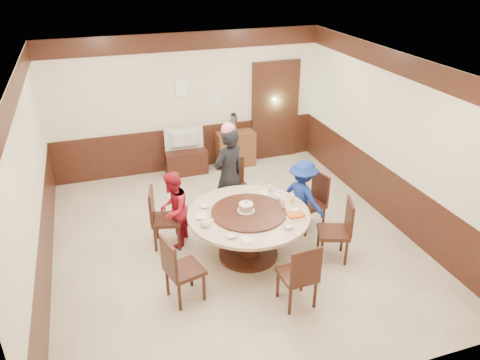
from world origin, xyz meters
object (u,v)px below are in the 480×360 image
object	(u,v)px
banquet_table	(249,226)
tv_stand	(186,161)
person_standing	(229,176)
side_cabinet	(236,149)
shrimp_platter	(296,216)
birthday_cake	(246,207)
thermos	(234,124)
person_red	(173,210)
television	(185,140)
person_blue	(302,197)

from	to	relation	value
banquet_table	tv_stand	world-z (taller)	banquet_table
person_standing	tv_stand	xyz separation A→B (m)	(-0.29, 2.09, -0.59)
banquet_table	side_cabinet	size ratio (longest dim) A/B	2.25
tv_stand	shrimp_platter	bearing A→B (deg)	-76.27
shrimp_platter	birthday_cake	bearing A→B (deg)	150.40
banquet_table	tv_stand	size ratio (longest dim) A/B	2.12
birthday_cake	thermos	distance (m)	3.30
person_red	shrimp_platter	xyz separation A→B (m)	(1.60, -0.99, 0.16)
person_standing	birthday_cake	bearing A→B (deg)	62.53
television	side_cabinet	size ratio (longest dim) A/B	0.99
birthday_cake	shrimp_platter	distance (m)	0.73
thermos	person_red	bearing A→B (deg)	-125.03
shrimp_platter	thermos	world-z (taller)	thermos
person_standing	thermos	size ratio (longest dim) A/B	4.44
television	side_cabinet	distance (m)	1.15
person_blue	television	distance (m)	3.08
person_standing	shrimp_platter	distance (m)	1.54
banquet_table	person_blue	xyz separation A→B (m)	(1.06, 0.39, 0.10)
person_blue	television	world-z (taller)	person_blue
thermos	banquet_table	bearing A→B (deg)	-103.92
person_standing	person_red	world-z (taller)	person_standing
person_blue	tv_stand	world-z (taller)	person_blue
banquet_table	person_red	size ratio (longest dim) A/B	1.45
person_red	television	xyz separation A→B (m)	(0.74, 2.53, 0.11)
person_standing	tv_stand	size ratio (longest dim) A/B	1.98
person_blue	birthday_cake	size ratio (longest dim) A/B	4.93
person_blue	tv_stand	bearing A→B (deg)	-0.80
person_blue	thermos	bearing A→B (deg)	-20.76
person_blue	thermos	size ratio (longest dim) A/B	3.31
shrimp_platter	person_blue	bearing A→B (deg)	58.02
person_standing	television	distance (m)	2.12
person_standing	tv_stand	bearing A→B (deg)	-106.24
person_red	tv_stand	distance (m)	2.66
tv_stand	side_cabinet	size ratio (longest dim) A/B	1.06
thermos	birthday_cake	bearing A→B (deg)	-104.56
person_red	side_cabinet	xyz separation A→B (m)	(1.83, 2.56, -0.25)
television	thermos	bearing A→B (deg)	-177.03
banquet_table	side_cabinet	distance (m)	3.32
side_cabinet	thermos	world-z (taller)	thermos
birthday_cake	shrimp_platter	size ratio (longest dim) A/B	0.85
birthday_cake	person_standing	bearing A→B (deg)	86.62
person_standing	side_cabinet	size ratio (longest dim) A/B	2.11
person_red	person_standing	bearing A→B (deg)	139.61
television	thermos	world-z (taller)	thermos
banquet_table	shrimp_platter	distance (m)	0.73
tv_stand	thermos	size ratio (longest dim) A/B	2.24
person_red	birthday_cake	bearing A→B (deg)	83.50
birthday_cake	banquet_table	bearing A→B (deg)	-37.89
person_red	banquet_table	bearing A→B (deg)	83.34
person_standing	person_blue	size ratio (longest dim) A/B	1.34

